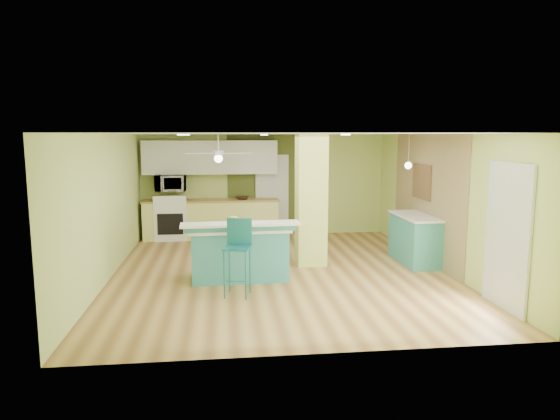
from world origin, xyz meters
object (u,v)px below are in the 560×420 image
object	(u,v)px
side_counter	(415,239)
fruit_bowl	(242,198)
bar_stool	(238,244)
canister	(234,221)
peninsula	(239,251)

from	to	relation	value
side_counter	fruit_bowl	xyz separation A→B (m)	(-3.25, 2.75, 0.51)
bar_stool	canister	size ratio (longest dim) A/B	8.03
side_counter	peninsula	bearing A→B (deg)	-167.77
canister	fruit_bowl	bearing A→B (deg)	85.01
side_counter	fruit_bowl	world-z (taller)	fruit_bowl
peninsula	fruit_bowl	bearing A→B (deg)	84.59
fruit_bowl	peninsula	bearing A→B (deg)	-93.28
canister	side_counter	bearing A→B (deg)	8.22
peninsula	bar_stool	xyz separation A→B (m)	(-0.05, -0.87, 0.31)
peninsula	canister	xyz separation A→B (m)	(-0.08, 0.24, 0.50)
bar_stool	peninsula	bearing A→B (deg)	101.61
bar_stool	fruit_bowl	distance (m)	4.39
fruit_bowl	canister	bearing A→B (deg)	-94.99
peninsula	bar_stool	bearing A→B (deg)	-95.18
side_counter	fruit_bowl	distance (m)	4.29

